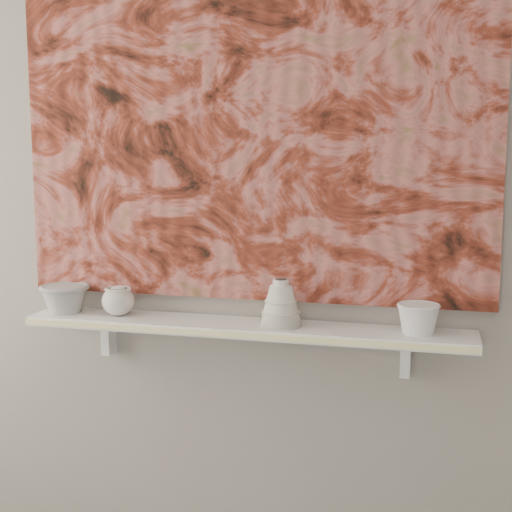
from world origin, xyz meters
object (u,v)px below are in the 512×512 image
(bowl_grey, at_px, (65,298))
(cup_cream, at_px, (118,301))
(painting, at_px, (250,123))
(bowl_white, at_px, (418,318))
(bell_vessel, at_px, (281,302))
(shelf, at_px, (244,328))

(bowl_grey, bearing_deg, cup_cream, 0.00)
(painting, xyz_separation_m, bowl_white, (0.53, -0.08, -0.56))
(bowl_grey, xyz_separation_m, bell_vessel, (0.73, 0.00, 0.02))
(cup_cream, distance_m, bell_vessel, 0.54)
(painting, xyz_separation_m, bell_vessel, (0.12, -0.08, -0.54))
(shelf, bearing_deg, bell_vessel, 0.00)
(shelf, height_order, bell_vessel, bell_vessel)
(shelf, relative_size, bell_vessel, 9.82)
(shelf, xyz_separation_m, bowl_white, (0.53, 0.00, 0.06))
(bowl_grey, xyz_separation_m, cup_cream, (0.19, 0.00, 0.00))
(painting, bearing_deg, cup_cream, -169.15)
(shelf, bearing_deg, cup_cream, 180.00)
(painting, distance_m, bowl_white, 0.78)
(cup_cream, bearing_deg, painting, 10.85)
(shelf, bearing_deg, bowl_grey, 180.00)
(cup_cream, distance_m, bowl_white, 0.95)
(shelf, height_order, cup_cream, cup_cream)
(shelf, relative_size, painting, 0.93)
(painting, relative_size, bell_vessel, 10.52)
(bell_vessel, distance_m, bowl_white, 0.41)
(painting, bearing_deg, bell_vessel, -34.56)
(bowl_grey, distance_m, bell_vessel, 0.73)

